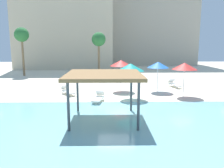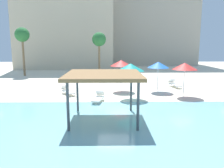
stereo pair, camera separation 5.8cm
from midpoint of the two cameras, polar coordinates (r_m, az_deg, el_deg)
The scene contains 14 objects.
ground_plane at distance 15.24m, azimuth 1.09°, elevation -6.14°, with size 80.00×80.00×0.00m, color beige.
lagoon_water at distance 10.31m, azimuth 2.14°, elevation -14.23°, with size 44.00×13.50×0.04m, color #7AB7C1.
shade_pavilion at distance 12.39m, azimuth -2.00°, elevation 1.95°, with size 4.11×4.11×2.68m.
beach_umbrella_teal_0 at distance 17.55m, azimuth 4.81°, elevation 4.28°, with size 2.13×2.13×2.79m.
beach_umbrella_red_2 at distance 19.18m, azimuth 18.06°, elevation 4.32°, with size 2.02×2.02×2.78m.
beach_umbrella_red_4 at distance 20.50m, azimuth 2.42°, elevation 5.33°, with size 2.00×2.00×2.84m.
beach_umbrella_blue_5 at distance 20.65m, azimuth 11.73°, elevation 4.79°, with size 1.95×1.95×2.70m.
lounge_chair_2 at distance 19.60m, azimuth -11.09°, elevation -1.66°, with size 1.51×1.93×0.74m.
lounge_chair_3 at distance 16.83m, azimuth -3.38°, elevation -3.43°, with size 0.94×1.97×0.74m.
lounge_chair_4 at distance 23.34m, azimuth 15.63°, elevation 0.03°, with size 1.03×1.98×0.74m.
palm_tree_0 at distance 32.65m, azimuth -21.80°, elevation 11.27°, with size 1.90×1.90×6.44m.
palm_tree_1 at distance 31.18m, azimuth -3.25°, elevation 11.03°, with size 1.90×1.90×5.85m.
hotel_block_0 at distance 43.97m, azimuth -11.11°, elevation 15.68°, with size 16.58×11.94×17.34m, color beige.
hotel_block_1 at distance 51.12m, azimuth 9.16°, elevation 16.90°, with size 18.44×11.86×20.83m, color #B2A893.
Camera 2 is at (-0.49, -14.63, 4.27)m, focal length 36.02 mm.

